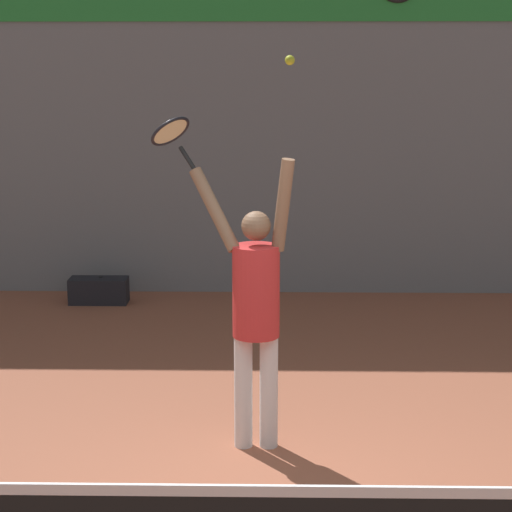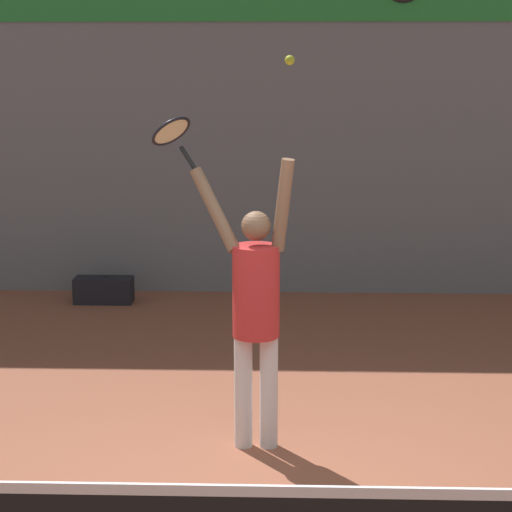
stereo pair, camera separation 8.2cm
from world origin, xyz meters
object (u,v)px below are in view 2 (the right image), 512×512
tennis_ball (290,60)px  equipment_bag (104,290)px  water_bottle (106,290)px  tennis_player (255,304)px  tennis_racket (172,134)px

tennis_ball → equipment_bag: 5.17m
water_bottle → equipment_bag: (-0.02, -0.05, 0.01)m
tennis_player → equipment_bag: (-1.85, 3.92, -0.91)m
tennis_racket → water_bottle: (-1.24, 3.60, -2.07)m
tennis_racket → tennis_ball: size_ratio=6.14×
tennis_player → tennis_ball: 1.68m
tennis_ball → equipment_bag: tennis_ball is taller
tennis_ball → water_bottle: 5.20m
tennis_racket → tennis_player: bearing=-31.7°
water_bottle → equipment_bag: water_bottle is taller
tennis_ball → equipment_bag: (-2.08, 3.97, -2.57)m
tennis_racket → tennis_ball: tennis_ball is taller
tennis_racket → equipment_bag: (-1.25, 3.55, -2.06)m
tennis_ball → equipment_bag: size_ratio=0.10×
tennis_racket → equipment_bag: tennis_racket is taller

